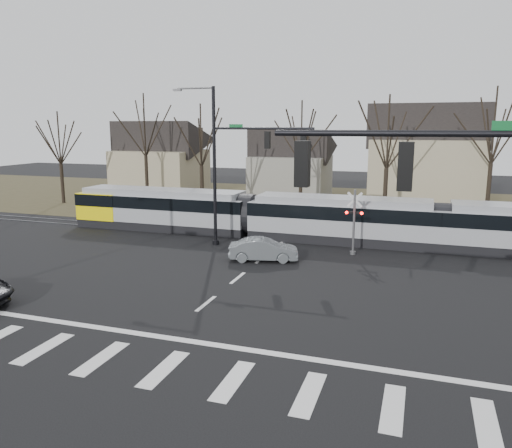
% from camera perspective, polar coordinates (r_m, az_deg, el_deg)
% --- Properties ---
extents(ground, '(140.00, 140.00, 0.00)m').
position_cam_1_polar(ground, '(20.85, -8.02, -10.81)').
color(ground, black).
extents(grass_verge, '(140.00, 28.00, 0.01)m').
position_cam_1_polar(grass_verge, '(50.62, 8.30, 2.23)').
color(grass_verge, '#38331E').
rests_on(grass_verge, ground).
extents(crosswalk, '(27.00, 2.60, 0.01)m').
position_cam_1_polar(crosswalk, '(17.68, -14.00, -15.20)').
color(crosswalk, silver).
rests_on(crosswalk, ground).
extents(stop_line, '(28.00, 0.35, 0.01)m').
position_cam_1_polar(stop_line, '(19.38, -10.45, -12.61)').
color(stop_line, silver).
rests_on(stop_line, ground).
extents(lane_dashes, '(0.18, 30.00, 0.01)m').
position_cam_1_polar(lane_dashes, '(35.25, 3.62, -1.57)').
color(lane_dashes, silver).
rests_on(lane_dashes, ground).
extents(rail_pair, '(90.00, 1.52, 0.06)m').
position_cam_1_polar(rail_pair, '(35.05, 3.53, -1.60)').
color(rail_pair, '#59595E').
rests_on(rail_pair, ground).
extents(tram, '(40.29, 2.99, 3.05)m').
position_cam_1_polar(tram, '(34.19, 9.49, 0.74)').
color(tram, gray).
rests_on(tram, ground).
extents(sedan, '(3.41, 4.72, 1.32)m').
position_cam_1_polar(sedan, '(29.14, 0.86, -2.94)').
color(sedan, slate).
rests_on(sedan, ground).
extents(signal_pole_near_right, '(6.72, 0.44, 8.00)m').
position_cam_1_polar(signal_pole_near_right, '(11.61, 24.59, -2.79)').
color(signal_pole_near_right, black).
rests_on(signal_pole_near_right, ground).
extents(signal_pole_far, '(9.28, 0.44, 10.20)m').
position_cam_1_polar(signal_pole_far, '(31.84, -2.13, 7.44)').
color(signal_pole_far, black).
rests_on(signal_pole_far, ground).
extents(rail_crossing_signal, '(1.08, 0.36, 4.00)m').
position_cam_1_polar(rail_crossing_signal, '(30.84, 11.12, -0.03)').
color(rail_crossing_signal, '#59595B').
rests_on(rail_crossing_signal, ground).
extents(tree_row, '(59.20, 7.20, 10.00)m').
position_cam_1_polar(tree_row, '(43.86, 9.66, 7.40)').
color(tree_row, black).
rests_on(tree_row, ground).
extents(house_a, '(9.72, 8.64, 8.60)m').
position_cam_1_polar(house_a, '(58.87, -10.89, 7.75)').
color(house_a, gray).
rests_on(house_a, ground).
extents(house_b, '(8.64, 7.56, 7.65)m').
position_cam_1_polar(house_b, '(55.13, 4.02, 7.19)').
color(house_b, gray).
rests_on(house_b, ground).
extents(house_c, '(10.80, 8.64, 10.10)m').
position_cam_1_polar(house_c, '(50.30, 18.91, 7.69)').
color(house_c, gray).
rests_on(house_c, ground).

